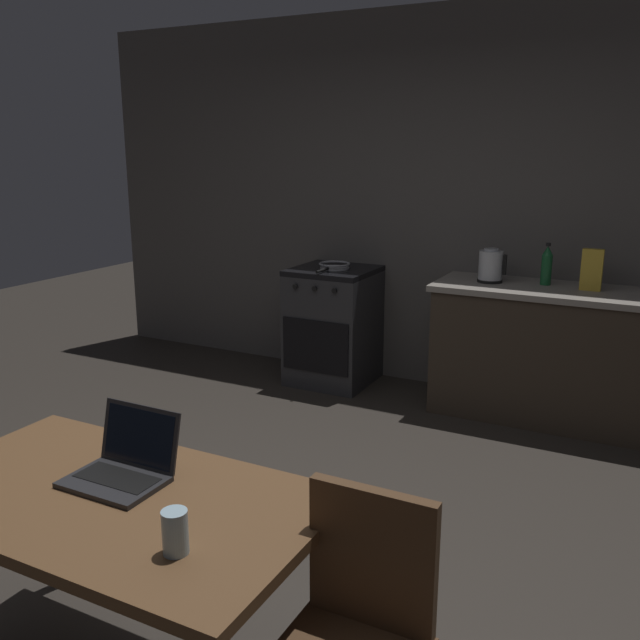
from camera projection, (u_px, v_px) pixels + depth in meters
The scene contains 12 objects.
ground_plane at pixel (239, 543), 3.22m from camera, with size 12.00×12.00×0.00m, color #2D2823.
back_wall at pixel (469, 205), 4.99m from camera, with size 6.40×0.10×2.76m, color #54504D.
kitchen_counter at pixel (598, 360), 4.47m from camera, with size 2.16×0.64×0.90m.
stove_oven at pixel (333, 326), 5.33m from camera, with size 0.60×0.62×0.90m.
dining_table at pixel (113, 514), 2.21m from camera, with size 1.38×0.78×0.73m.
chair at pixel (356, 630), 1.90m from camera, with size 0.40×0.40×0.89m.
laptop at pixel (123, 467), 2.28m from camera, with size 0.32×0.28×0.22m.
electric_kettle at pixel (491, 266), 4.66m from camera, with size 0.19×0.17×0.23m.
frying_pan at pixel (334, 266), 5.18m from camera, with size 0.24×0.41×0.05m.
drinking_glass at pixel (175, 532), 1.87m from camera, with size 0.07×0.07×0.13m.
cereal_box at pixel (592, 270), 4.39m from camera, with size 0.13×0.05×0.27m.
bottle_b at pixel (547, 265), 4.57m from camera, with size 0.07×0.07×0.28m.
Camera 1 is at (1.65, -2.37, 1.81)m, focal length 38.64 mm.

